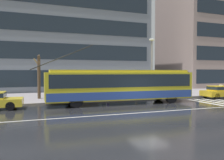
% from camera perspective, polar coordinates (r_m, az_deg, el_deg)
% --- Properties ---
extents(ground_plane, '(160.00, 160.00, 0.00)m').
position_cam_1_polar(ground_plane, '(17.02, 9.08, -7.10)').
color(ground_plane, '#222327').
extents(sidewalk_slab, '(80.00, 10.00, 0.14)m').
position_cam_1_polar(sidewalk_slab, '(26.08, -1.74, -3.76)').
color(sidewalk_slab, gray).
rests_on(sidewalk_slab, ground_plane).
extents(crosswalk_stripe_edge_near, '(0.44, 4.40, 0.01)m').
position_cam_1_polar(crosswalk_stripe_edge_near, '(21.95, 21.89, -5.16)').
color(crosswalk_stripe_edge_near, beige).
rests_on(crosswalk_stripe_edge_near, ground_plane).
extents(crosswalk_stripe_inner_a, '(0.44, 4.40, 0.01)m').
position_cam_1_polar(crosswalk_stripe_inner_a, '(22.56, 23.59, -4.99)').
color(crosswalk_stripe_inner_a, beige).
rests_on(crosswalk_stripe_inner_a, ground_plane).
extents(crosswalk_stripe_center, '(0.44, 4.40, 0.01)m').
position_cam_1_polar(crosswalk_stripe_center, '(23.19, 25.20, -4.83)').
color(crosswalk_stripe_center, beige).
rests_on(crosswalk_stripe_center, ground_plane).
extents(lane_centre_line, '(72.00, 0.14, 0.01)m').
position_cam_1_polar(lane_centre_line, '(16.00, 11.21, -7.68)').
color(lane_centre_line, silver).
rests_on(lane_centre_line, ground_plane).
extents(trolleybus, '(13.53, 3.01, 4.88)m').
position_cam_1_polar(trolleybus, '(19.52, 2.24, -1.25)').
color(trolleybus, yellow).
rests_on(trolleybus, ground_plane).
extents(taxi_ahead_of_bus, '(4.31, 1.96, 1.39)m').
position_cam_1_polar(taxi_ahead_of_bus, '(26.31, 25.53, -2.52)').
color(taxi_ahead_of_bus, yellow).
rests_on(taxi_ahead_of_bus, ground_plane).
extents(bus_shelter, '(3.58, 1.84, 2.44)m').
position_cam_1_polar(bus_shelter, '(22.32, -6.22, 0.22)').
color(bus_shelter, gray).
rests_on(bus_shelter, sidewalk_slab).
extents(pedestrian_at_shelter, '(0.51, 0.51, 1.68)m').
position_cam_1_polar(pedestrian_at_shelter, '(21.45, -11.23, -2.20)').
color(pedestrian_at_shelter, black).
rests_on(pedestrian_at_shelter, sidewalk_slab).
extents(pedestrian_approaching_curb, '(1.26, 1.26, 1.98)m').
position_cam_1_polar(pedestrian_approaching_curb, '(22.90, 5.96, -0.50)').
color(pedestrian_approaching_curb, '#474844').
rests_on(pedestrian_approaching_curb, sidewalk_slab).
extents(pedestrian_walking_past, '(1.16, 1.16, 1.94)m').
position_cam_1_polar(pedestrian_walking_past, '(22.07, -1.30, -0.56)').
color(pedestrian_walking_past, navy).
rests_on(pedestrian_walking_past, sidewalk_slab).
extents(street_lamp, '(0.60, 0.32, 5.90)m').
position_cam_1_polar(street_lamp, '(23.56, 9.81, 4.39)').
color(street_lamp, gray).
rests_on(street_lamp, sidewalk_slab).
extents(street_tree_bare, '(0.62, 2.17, 4.12)m').
position_cam_1_polar(street_tree_bare, '(22.91, -17.68, 1.30)').
color(street_tree_bare, brown).
rests_on(street_tree_bare, sidewalk_slab).
extents(office_tower_corner_left, '(25.68, 15.32, 21.05)m').
position_cam_1_polar(office_tower_corner_left, '(38.45, -13.49, 13.72)').
color(office_tower_corner_left, gray).
rests_on(office_tower_corner_left, ground_plane).
extents(office_tower_corner_right, '(21.17, 11.44, 29.42)m').
position_cam_1_polar(office_tower_corner_right, '(49.51, 25.00, 15.88)').
color(office_tower_corner_right, '#A58D84').
rests_on(office_tower_corner_right, ground_plane).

